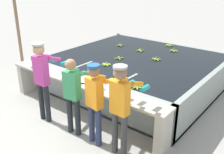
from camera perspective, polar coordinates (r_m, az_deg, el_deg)
The scene contains 20 objects.
ground_plane at distance 5.94m, azimuth -8.08°, elevation -9.08°, with size 80.00×80.00×0.00m, color #A3A099.
wash_tank at distance 7.42m, azimuth 5.18°, elevation 1.23°, with size 4.28×3.92×0.84m.
work_ledge at distance 5.80m, azimuth -6.80°, elevation -3.15°, with size 4.28×0.45×0.84m.
worker_0 at distance 5.61m, azimuth -14.88°, elevation 0.54°, with size 0.41×0.73×1.74m.
worker_1 at distance 5.07m, azimuth -8.40°, elevation -2.90°, with size 0.45×0.72×1.58m.
worker_2 at distance 4.71m, azimuth -3.54°, elevation -4.46°, with size 0.47×0.73×1.59m.
worker_3 at distance 4.39m, azimuth 1.97°, elevation -5.53°, with size 0.42×0.72×1.69m.
banana_bunch_floating_0 at distance 8.36m, azimuth 1.83°, elevation 6.93°, with size 0.25×0.25×0.08m.
banana_bunch_floating_1 at distance 7.84m, azimuth 6.14°, elevation 5.76°, with size 0.24×0.24×0.08m.
banana_bunch_floating_2 at distance 7.99m, azimuth 13.35°, elevation 5.60°, with size 0.28×0.27×0.08m.
banana_bunch_floating_3 at distance 5.38m, azimuth 5.48°, elevation -2.16°, with size 0.27×0.28×0.08m.
banana_bunch_floating_4 at distance 7.12m, azimuth 9.62°, elevation 3.86°, with size 0.28×0.28×0.08m.
banana_bunch_floating_5 at distance 5.96m, azimuth 1.44°, elevation 0.46°, with size 0.27×0.28×0.08m.
banana_bunch_floating_6 at distance 7.11m, azimuth 1.57°, elevation 4.13°, with size 0.24×0.24×0.08m.
banana_bunch_floating_7 at distance 8.54m, azimuth 12.38°, elevation 6.76°, with size 0.28×0.26×0.08m.
banana_bunch_floating_8 at distance 6.63m, azimuth -1.26°, elevation 2.77°, with size 0.28×0.28×0.08m.
banana_bunch_ledge_0 at distance 6.72m, azimuth -16.25°, elevation 2.16°, with size 0.28×0.28×0.08m.
knife_0 at distance 5.55m, azimuth -5.67°, elevation -1.45°, with size 0.31×0.21×0.02m.
knife_1 at distance 4.99m, azimuth 2.23°, elevation -4.21°, with size 0.34×0.15×0.02m.
support_post_left at distance 8.24m, azimuth -19.91°, elevation 10.72°, with size 0.09×0.09×3.20m.
Camera 1 is at (3.77, -3.41, 3.08)m, focal length 42.00 mm.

